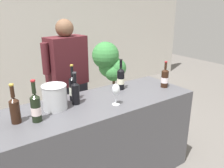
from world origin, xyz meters
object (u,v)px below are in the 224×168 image
object	(u,v)px
wine_bottle_1	(73,88)
ice_bucket	(55,97)
wine_bottle_4	(15,109)
potted_shrub	(110,68)
person_server	(69,92)
wine_glass	(116,90)
wine_bottle_0	(121,78)
wine_bottle_5	(36,107)
wine_bottle_2	(165,78)
wine_bottle_3	(75,92)

from	to	relation	value
wine_bottle_1	ice_bucket	world-z (taller)	wine_bottle_1
wine_bottle_4	potted_shrub	bearing A→B (deg)	37.60
person_server	wine_glass	bearing A→B (deg)	-82.17
wine_bottle_0	wine_bottle_5	world-z (taller)	wine_bottle_5
wine_bottle_2	wine_bottle_1	bearing A→B (deg)	166.70
wine_glass	potted_shrub	xyz separation A→B (m)	(1.06, 1.64, -0.30)
ice_bucket	potted_shrub	size ratio (longest dim) A/B	0.18
wine_bottle_3	ice_bucket	size ratio (longest dim) A/B	1.39
ice_bucket	person_server	size ratio (longest dim) A/B	0.13
wine_bottle_0	wine_glass	bearing A→B (deg)	-132.87
wine_bottle_5	ice_bucket	size ratio (longest dim) A/B	1.55
wine_bottle_3	potted_shrub	size ratio (longest dim) A/B	0.26
wine_bottle_4	potted_shrub	world-z (taller)	wine_bottle_4
person_server	potted_shrub	bearing A→B (deg)	35.04
wine_bottle_0	potted_shrub	size ratio (longest dim) A/B	0.28
ice_bucket	wine_bottle_2	bearing A→B (deg)	-6.97
wine_bottle_0	ice_bucket	distance (m)	0.80
wine_bottle_5	ice_bucket	xyz separation A→B (m)	(0.21, 0.14, -0.01)
wine_bottle_0	wine_bottle_2	size ratio (longest dim) A/B	1.13
ice_bucket	person_server	bearing A→B (deg)	56.22
potted_shrub	wine_bottle_0	bearing A→B (deg)	-119.96
wine_bottle_3	potted_shrub	world-z (taller)	wine_bottle_3
wine_bottle_0	wine_bottle_3	size ratio (longest dim) A/B	1.09
potted_shrub	wine_bottle_4	bearing A→B (deg)	-142.40
wine_bottle_5	person_server	xyz separation A→B (m)	(0.60, 0.73, -0.23)
wine_bottle_5	ice_bucket	world-z (taller)	wine_bottle_5
wine_glass	potted_shrub	world-z (taller)	potted_shrub
wine_bottle_2	person_server	xyz separation A→B (m)	(-0.86, 0.73, -0.22)
wine_bottle_2	wine_bottle_3	distance (m)	1.06
ice_bucket	potted_shrub	distance (m)	2.11
wine_bottle_2	wine_glass	world-z (taller)	wine_bottle_2
wine_bottle_3	person_server	bearing A→B (deg)	72.27
wine_bottle_2	wine_bottle_4	world-z (taller)	wine_bottle_4
wine_bottle_5	wine_bottle_4	bearing A→B (deg)	154.22
wine_bottle_4	potted_shrub	xyz separation A→B (m)	(1.92, 1.48, -0.28)
wine_bottle_5	wine_bottle_1	bearing A→B (deg)	28.11
wine_bottle_5	wine_glass	world-z (taller)	wine_bottle_5
wine_bottle_3	wine_bottle_4	bearing A→B (deg)	-173.50
wine_bottle_2	wine_bottle_4	xyz separation A→B (m)	(-1.61, 0.08, 0.01)
wine_bottle_0	wine_bottle_1	world-z (taller)	wine_bottle_1
wine_bottle_5	person_server	world-z (taller)	person_server
wine_bottle_0	potted_shrub	xyz separation A→B (m)	(0.76, 1.33, -0.28)
wine_bottle_0	ice_bucket	world-z (taller)	wine_bottle_0
wine_bottle_1	person_server	world-z (taller)	person_server
potted_shrub	wine_bottle_3	bearing A→B (deg)	-133.89
wine_bottle_0	person_server	world-z (taller)	person_server
wine_bottle_5	wine_bottle_3	bearing A→B (deg)	17.82
wine_bottle_5	person_server	size ratio (longest dim) A/B	0.21
wine_bottle_5	potted_shrub	world-z (taller)	wine_bottle_5
ice_bucket	wine_bottle_5	bearing A→B (deg)	-146.23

